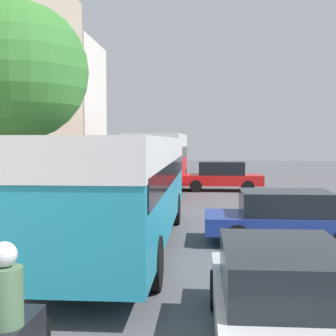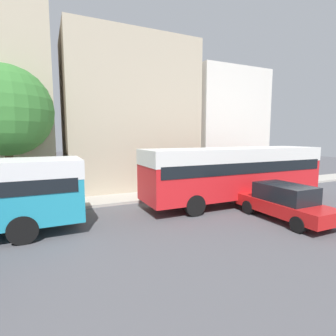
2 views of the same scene
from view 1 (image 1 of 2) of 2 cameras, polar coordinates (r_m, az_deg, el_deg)
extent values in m
cube|color=#BCAD93|center=(23.50, -19.65, 9.02)|extent=(5.46, 8.75, 10.21)
cube|color=silver|center=(30.78, -14.09, 6.49)|extent=(5.91, 6.07, 8.87)
cube|color=teal|center=(11.91, -5.70, -1.81)|extent=(2.57, 10.82, 2.30)
cube|color=white|center=(11.87, -5.73, 2.07)|extent=(2.59, 10.88, 0.69)
cube|color=black|center=(11.89, -5.71, -0.43)|extent=(2.62, 10.39, 0.51)
cylinder|color=black|center=(15.54, -7.83, -4.87)|extent=(0.28, 1.00, 1.00)
cylinder|color=black|center=(15.23, 0.93, -5.02)|extent=(0.28, 1.00, 1.00)
cylinder|color=black|center=(9.21, -16.78, -10.77)|extent=(0.28, 1.00, 1.00)
cylinder|color=black|center=(8.67, -1.73, -11.53)|extent=(0.28, 1.00, 1.00)
cube|color=red|center=(25.31, -0.97, 1.24)|extent=(2.54, 10.32, 2.54)
cube|color=white|center=(25.29, -0.97, 3.26)|extent=(2.57, 10.37, 0.76)
cube|color=black|center=(25.30, -0.97, 1.96)|extent=(2.59, 9.91, 0.56)
cylinder|color=black|center=(28.69, -2.71, -1.04)|extent=(0.28, 1.00, 1.00)
cylinder|color=black|center=(28.50, 1.96, -1.07)|extent=(0.28, 1.00, 1.00)
cylinder|color=black|center=(22.38, -4.70, -2.32)|extent=(0.28, 1.00, 1.00)
cylinder|color=black|center=(22.13, 1.29, -2.37)|extent=(0.28, 1.00, 1.00)
cylinder|color=#4C6B4C|center=(5.11, -19.25, -14.62)|extent=(0.36, 0.36, 0.60)
sphere|color=silver|center=(5.00, -19.35, -9.92)|extent=(0.26, 0.26, 0.26)
cube|color=red|center=(25.36, 6.51, -1.44)|extent=(4.39, 1.71, 0.55)
cube|color=black|center=(25.32, 6.52, -0.02)|extent=(2.42, 1.51, 0.71)
cylinder|color=black|center=(24.59, 3.41, -2.22)|extent=(0.64, 0.22, 0.64)
cylinder|color=black|center=(26.16, 3.46, -1.88)|extent=(0.64, 0.22, 0.64)
cylinder|color=black|center=(24.70, 9.74, -2.23)|extent=(0.64, 0.22, 0.64)
cylinder|color=black|center=(26.26, 9.41, -1.90)|extent=(0.64, 0.22, 0.64)
cube|color=#B7B7BC|center=(6.59, 13.93, -16.22)|extent=(1.81, 4.26, 0.42)
cube|color=black|center=(6.43, 14.00, -11.88)|extent=(1.59, 2.34, 0.61)
cylinder|color=black|center=(7.82, 5.99, -14.58)|extent=(0.22, 0.64, 0.64)
cylinder|color=black|center=(8.05, 18.33, -14.22)|extent=(0.22, 0.64, 0.64)
cube|color=navy|center=(12.87, 14.12, -6.50)|extent=(4.26, 1.89, 0.44)
cube|color=black|center=(12.79, 14.15, -4.14)|extent=(2.34, 1.66, 0.62)
cylinder|color=black|center=(11.90, 8.48, -8.33)|extent=(0.64, 0.22, 0.64)
cylinder|color=black|center=(13.60, 7.94, -6.84)|extent=(0.64, 0.22, 0.64)
cylinder|color=black|center=(14.02, 18.86, -6.68)|extent=(0.64, 0.22, 0.64)
cylinder|color=#232838|center=(23.55, -10.50, -2.02)|extent=(0.34, 0.34, 0.75)
cylinder|color=#33477F|center=(23.49, -10.51, -0.35)|extent=(0.42, 0.42, 0.63)
sphere|color=tan|center=(23.47, -10.53, 0.66)|extent=(0.20, 0.20, 0.20)
cylinder|color=brown|center=(15.38, -17.51, -0.57)|extent=(0.36, 0.36, 3.11)
sphere|color=#387A33|center=(15.50, -17.72, 11.19)|extent=(4.29, 4.29, 4.29)
camera|label=2|loc=(18.28, 33.95, 5.71)|focal=28.00mm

